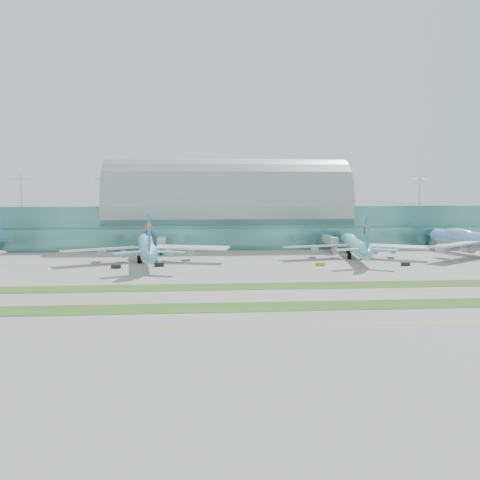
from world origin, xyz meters
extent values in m
plane|color=gray|center=(0.00, 0.00, 0.00)|extent=(700.00, 700.00, 0.00)
cube|color=#3D7A75|center=(0.00, 130.00, 10.00)|extent=(340.00, 42.00, 20.00)
cube|color=#3D7A75|center=(0.00, 106.00, 5.00)|extent=(340.00, 8.00, 10.00)
ellipsoid|color=#9EA5A8|center=(0.00, 130.00, 20.00)|extent=(340.00, 46.20, 16.17)
cylinder|color=white|center=(0.00, 130.00, 28.00)|extent=(0.80, 0.80, 16.00)
cube|color=#B2B7B7|center=(-31.00, 95.00, 5.50)|extent=(3.50, 22.00, 3.00)
cylinder|color=black|center=(-31.00, 85.00, 2.00)|extent=(1.00, 1.00, 4.00)
cube|color=#B2B7B7|center=(44.00, 95.00, 5.50)|extent=(3.50, 22.00, 3.00)
cylinder|color=black|center=(44.00, 85.00, 2.00)|extent=(1.00, 1.00, 4.00)
cube|color=#2D591E|center=(0.00, -28.00, 0.04)|extent=(420.00, 12.00, 0.08)
cube|color=#2D591E|center=(0.00, 2.00, 0.04)|extent=(420.00, 12.00, 0.08)
cube|color=yellow|center=(0.00, -48.00, 0.01)|extent=(420.00, 0.35, 0.01)
cube|color=yellow|center=(0.00, -14.00, 0.01)|extent=(420.00, 0.35, 0.01)
cube|color=yellow|center=(0.00, 18.00, 0.01)|extent=(420.00, 0.35, 0.01)
cube|color=yellow|center=(0.00, 40.00, 0.01)|extent=(420.00, 0.35, 0.01)
cylinder|color=#6BC8EC|center=(-35.64, 63.06, 5.89)|extent=(11.32, 60.16, 5.99)
ellipsoid|color=#6BC8EC|center=(-37.14, 79.76, 7.54)|extent=(7.29, 18.63, 4.27)
cone|color=#6BC8EC|center=(-38.53, 95.18, 5.89)|extent=(6.39, 5.34, 5.99)
cone|color=#6BC8EC|center=(-32.62, 29.41, 7.05)|extent=(6.44, 9.16, 5.69)
cube|color=white|center=(-52.78, 59.58, 5.50)|extent=(29.09, 19.68, 1.18)
cylinder|color=#979B9F|center=(-48.92, 65.17, 3.48)|extent=(3.74, 5.58, 3.28)
cube|color=white|center=(-18.16, 62.69, 5.50)|extent=(29.83, 15.36, 1.18)
cylinder|color=#979B9F|center=(-22.96, 67.50, 3.48)|extent=(3.74, 5.58, 3.28)
cube|color=#2E87CC|center=(-32.79, 31.33, 13.13)|extent=(1.71, 12.69, 13.92)
cylinder|color=silver|center=(-32.88, 32.29, 14.58)|extent=(1.28, 4.69, 4.63)
cylinder|color=black|center=(-37.68, 85.72, 1.45)|extent=(1.74, 1.74, 2.90)
cylinder|color=black|center=(-38.18, 58.96, 1.45)|extent=(1.74, 1.74, 2.90)
cylinder|color=black|center=(-32.41, 59.48, 1.45)|extent=(1.74, 1.74, 2.90)
cylinder|color=#68D8E6|center=(48.29, 67.30, 5.43)|extent=(13.30, 55.44, 5.52)
ellipsoid|color=#68D8E6|center=(50.49, 82.60, 6.95)|extent=(7.58, 17.36, 3.93)
cone|color=#68D8E6|center=(52.52, 96.74, 5.43)|extent=(6.10, 5.19, 5.52)
cone|color=#68D8E6|center=(43.87, 36.44, 6.50)|extent=(6.33, 8.68, 5.25)
cube|color=silver|center=(32.17, 67.81, 5.08)|extent=(27.55, 12.90, 1.09)
cylinder|color=#9B9EA4|center=(36.82, 72.00, 3.21)|extent=(3.69, 5.28, 3.03)
cube|color=silver|center=(63.91, 63.26, 5.08)|extent=(26.47, 19.22, 1.09)
cylinder|color=#9B9EA4|center=(60.62, 68.59, 3.21)|extent=(3.69, 5.28, 3.03)
cube|color=teal|center=(44.12, 38.21, 12.11)|extent=(2.19, 11.66, 12.84)
cylinder|color=white|center=(44.25, 39.09, 13.45)|extent=(1.40, 4.35, 4.27)
cylinder|color=black|center=(51.27, 88.07, 1.34)|extent=(1.60, 1.60, 2.67)
cylinder|color=black|center=(45.14, 64.15, 1.34)|extent=(1.60, 1.60, 2.67)
cylinder|color=black|center=(50.43, 63.39, 1.34)|extent=(1.60, 1.60, 2.67)
ellipsoid|color=#6CADEE|center=(99.91, 83.90, 8.37)|extent=(11.70, 21.17, 4.74)
cone|color=#6CADEE|center=(95.11, 100.42, 6.54)|extent=(7.88, 7.00, 6.65)
cube|color=silver|center=(87.16, 58.58, 6.11)|extent=(30.28, 26.24, 1.31)
cylinder|color=#93949B|center=(90.18, 65.49, 3.86)|extent=(5.15, 6.68, 3.65)
cylinder|color=black|center=(98.05, 90.28, 1.61)|extent=(1.93, 1.93, 3.22)
cube|color=black|center=(-45.50, 45.39, 0.70)|extent=(3.52, 1.92, 1.40)
cube|color=black|center=(-30.33, 49.24, 0.73)|extent=(3.60, 2.22, 1.46)
cube|color=orange|center=(28.91, 45.53, 0.62)|extent=(3.39, 1.79, 1.25)
cube|color=black|center=(60.50, 43.03, 0.70)|extent=(3.22, 2.16, 1.40)
camera|label=1|loc=(-20.74, -171.23, 29.24)|focal=45.00mm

